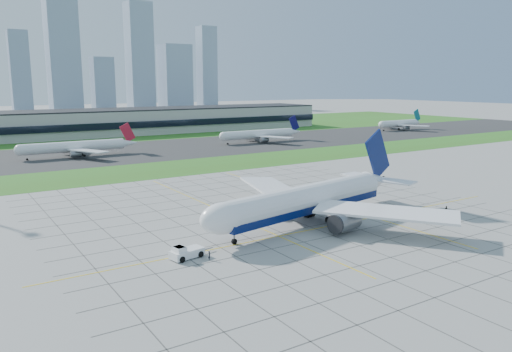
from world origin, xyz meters
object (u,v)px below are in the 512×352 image
at_px(crew_near, 209,256).
at_px(distant_jet_3, 399,123).
at_px(airliner, 307,200).
at_px(pushback_tug, 186,252).
at_px(distant_jet_1, 75,147).
at_px(crew_far, 446,209).
at_px(distant_jet_2, 259,134).

distance_m(crew_near, distant_jet_3, 279.36).
height_order(airliner, pushback_tug, airliner).
height_order(pushback_tug, distant_jet_3, distant_jet_3).
xyz_separation_m(pushback_tug, distant_jet_1, (14.27, 145.11, 3.35)).
height_order(airliner, crew_far, airliner).
bearing_deg(distant_jet_1, pushback_tug, -95.62).
relative_size(pushback_tug, crew_far, 5.78).
xyz_separation_m(crew_far, distant_jet_2, (42.72, 151.77, 3.68)).
distance_m(pushback_tug, crew_near, 4.63).
relative_size(distant_jet_1, distant_jet_3, 1.17).
distance_m(airliner, crew_far, 37.88).
height_order(pushback_tug, crew_far, pushback_tug).
bearing_deg(crew_near, distant_jet_3, -36.36).
bearing_deg(airliner, distant_jet_2, 50.15).
relative_size(airliner, crew_near, 36.66).
xyz_separation_m(crew_far, distant_jet_1, (-55.21, 149.87, 3.68)).
bearing_deg(distant_jet_3, distant_jet_1, -177.32).
bearing_deg(distant_jet_3, crew_near, -145.40).
bearing_deg(crew_far, distant_jet_2, 126.55).
distance_m(distant_jet_1, distant_jet_3, 219.17).
height_order(airliner, crew_near, airliner).
distance_m(pushback_tug, crew_far, 69.65).
bearing_deg(crew_far, distant_jet_3, 96.63).
bearing_deg(distant_jet_3, distant_jet_2, -176.05).
height_order(crew_far, distant_jet_3, distant_jet_3).
relative_size(airliner, distant_jet_3, 1.50).
height_order(distant_jet_1, distant_jet_2, same).
height_order(pushback_tug, distant_jet_1, distant_jet_1).
bearing_deg(crew_near, crew_far, -72.25).
distance_m(airliner, crew_near, 32.13).
height_order(airliner, distant_jet_3, airliner).
relative_size(pushback_tug, crew_near, 5.36).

